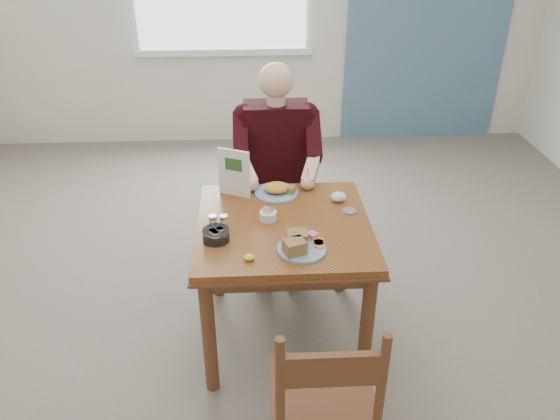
{
  "coord_description": "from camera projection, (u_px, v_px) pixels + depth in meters",
  "views": [
    {
      "loc": [
        -0.16,
        -2.42,
        2.21
      ],
      "look_at": [
        -0.02,
        0.0,
        0.83
      ],
      "focal_mm": 35.0,
      "sensor_mm": 36.0,
      "label": 1
    }
  ],
  "objects": [
    {
      "name": "floor",
      "position": [
        283.0,
        332.0,
        3.2
      ],
      "size": [
        6.0,
        6.0,
        0.0
      ],
      "primitive_type": "plane",
      "color": "#685E54",
      "rests_on": "ground"
    },
    {
      "name": "chair_far",
      "position": [
        276.0,
        196.0,
        3.66
      ],
      "size": [
        0.42,
        0.42,
        0.95
      ],
      "color": "brown",
      "rests_on": "ground"
    },
    {
      "name": "far_plate",
      "position": [
        278.0,
        190.0,
        3.1
      ],
      "size": [
        0.32,
        0.32,
        0.07
      ],
      "color": "white",
      "rests_on": "table"
    },
    {
      "name": "shakers",
      "position": [
        219.0,
        224.0,
        2.74
      ],
      "size": [
        0.1,
        0.04,
        0.09
      ],
      "color": "white",
      "rests_on": "table"
    },
    {
      "name": "chair_near",
      "position": [
        324.0,
        403.0,
        2.16
      ],
      "size": [
        0.42,
        0.42,
        0.95
      ],
      "color": "brown",
      "rests_on": "ground"
    },
    {
      "name": "diner",
      "position": [
        277.0,
        157.0,
        3.42
      ],
      "size": [
        0.53,
        0.56,
        1.39
      ],
      "color": "tan",
      "rests_on": "chair_far"
    },
    {
      "name": "near_plate",
      "position": [
        299.0,
        245.0,
        2.6
      ],
      "size": [
        0.28,
        0.28,
        0.08
      ],
      "color": "white",
      "rests_on": "table"
    },
    {
      "name": "table",
      "position": [
        284.0,
        241.0,
        2.89
      ],
      "size": [
        0.92,
        0.92,
        0.75
      ],
      "color": "brown",
      "rests_on": "ground"
    },
    {
      "name": "metal_dish",
      "position": [
        349.0,
        211.0,
        2.93
      ],
      "size": [
        0.09,
        0.09,
        0.01
      ],
      "primitive_type": "cylinder",
      "rotation": [
        0.0,
        0.0,
        0.21
      ],
      "color": "silver",
      "rests_on": "table"
    },
    {
      "name": "napkin",
      "position": [
        338.0,
        197.0,
        3.02
      ],
      "size": [
        0.1,
        0.08,
        0.06
      ],
      "primitive_type": "ellipsoid",
      "rotation": [
        0.0,
        0.0,
        -0.16
      ],
      "color": "white",
      "rests_on": "table"
    },
    {
      "name": "caddy",
      "position": [
        268.0,
        216.0,
        2.85
      ],
      "size": [
        0.11,
        0.11,
        0.07
      ],
      "color": "white",
      "rests_on": "table"
    },
    {
      "name": "menu",
      "position": [
        234.0,
        173.0,
        3.03
      ],
      "size": [
        0.18,
        0.09,
        0.28
      ],
      "color": "white",
      "rests_on": "table"
    },
    {
      "name": "creamer",
      "position": [
        216.0,
        235.0,
        2.67
      ],
      "size": [
        0.14,
        0.14,
        0.06
      ],
      "color": "white",
      "rests_on": "table"
    },
    {
      "name": "lemon_wedge",
      "position": [
        249.0,
        257.0,
        2.53
      ],
      "size": [
        0.06,
        0.04,
        0.03
      ],
      "primitive_type": "ellipsoid",
      "rotation": [
        0.0,
        0.0,
        0.01
      ],
      "color": "yellow",
      "rests_on": "table"
    }
  ]
}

